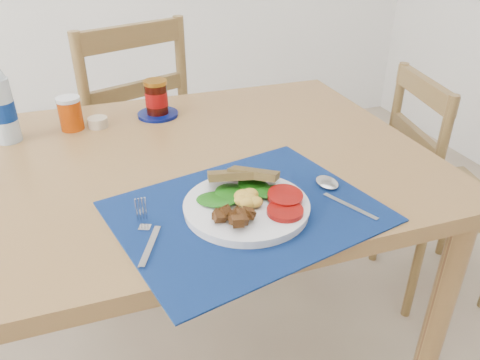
# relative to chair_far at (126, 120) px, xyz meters

# --- Properties ---
(table) EXTENTS (1.40, 0.90, 0.75)m
(table) POSITION_rel_chair_far_xyz_m (-0.02, -0.68, 0.08)
(table) COLOR brown
(table) RESTS_ON ground
(chair_far) EXTENTS (0.56, 0.55, 1.18)m
(chair_far) POSITION_rel_chair_far_xyz_m (0.00, 0.00, 0.00)
(chair_far) COLOR brown
(chair_far) RESTS_ON ground
(chair_end) EXTENTS (0.43, 0.44, 1.02)m
(chair_end) POSITION_rel_chair_far_xyz_m (0.97, -0.60, -0.06)
(chair_end) COLOR brown
(chair_end) RESTS_ON ground
(placemat) EXTENTS (0.59, 0.50, 0.00)m
(placemat) POSITION_rel_chair_far_xyz_m (0.14, -0.97, 0.16)
(placemat) COLOR black
(placemat) RESTS_ON table
(breakfast_plate) EXTENTS (0.25, 0.25, 0.06)m
(breakfast_plate) POSITION_rel_chair_far_xyz_m (0.14, -0.97, 0.18)
(breakfast_plate) COLOR silver
(breakfast_plate) RESTS_ON placemat
(fork) EXTENTS (0.06, 0.17, 0.00)m
(fork) POSITION_rel_chair_far_xyz_m (-0.06, -0.99, 0.16)
(fork) COLOR #B2B5BA
(fork) RESTS_ON placemat
(spoon) EXTENTS (0.06, 0.19, 0.01)m
(spoon) POSITION_rel_chair_far_xyz_m (0.35, -0.96, 0.16)
(spoon) COLOR #B2B5BA
(spoon) RESTS_ON placemat
(water_bottle) EXTENTS (0.07, 0.07, 0.23)m
(water_bottle) POSITION_rel_chair_far_xyz_m (-0.34, -0.44, 0.26)
(water_bottle) COLOR #ADBFCC
(water_bottle) RESTS_ON table
(juice_glass) EXTENTS (0.06, 0.06, 0.09)m
(juice_glass) POSITION_rel_chair_far_xyz_m (-0.18, -0.41, 0.20)
(juice_glass) COLOR #AB3604
(juice_glass) RESTS_ON table
(ramekin) EXTENTS (0.05, 0.05, 0.03)m
(ramekin) POSITION_rel_chair_far_xyz_m (-0.11, -0.42, 0.17)
(ramekin) COLOR #C0AC8D
(ramekin) RESTS_ON table
(jam_on_saucer) EXTENTS (0.12, 0.12, 0.11)m
(jam_on_saucer) POSITION_rel_chair_far_xyz_m (0.07, -0.39, 0.21)
(jam_on_saucer) COLOR #050E51
(jam_on_saucer) RESTS_ON table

